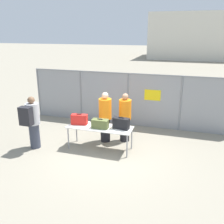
{
  "coord_description": "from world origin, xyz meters",
  "views": [
    {
      "loc": [
        2.2,
        -6.51,
        3.52
      ],
      "look_at": [
        -0.09,
        0.76,
        1.05
      ],
      "focal_mm": 40.0,
      "sensor_mm": 36.0,
      "label": 1
    }
  ],
  "objects": [
    {
      "name": "suitcase_black",
      "position": [
        0.37,
        0.2,
        0.91
      ],
      "size": [
        0.51,
        0.26,
        0.36
      ],
      "color": "black",
      "rests_on": "inspection_table"
    },
    {
      "name": "ground_plane",
      "position": [
        0.0,
        0.0,
        0.0
      ],
      "size": [
        120.0,
        120.0,
        0.0
      ],
      "primitive_type": "plane",
      "color": "gray"
    },
    {
      "name": "suitcase_red",
      "position": [
        -0.98,
        0.18,
        0.9
      ],
      "size": [
        0.53,
        0.28,
        0.34
      ],
      "color": "red",
      "rests_on": "inspection_table"
    },
    {
      "name": "fence_section",
      "position": [
        0.01,
        2.51,
        1.07
      ],
      "size": [
        7.94,
        0.07,
        2.05
      ],
      "color": "gray",
      "rests_on": "ground_plane"
    },
    {
      "name": "utility_trailer",
      "position": [
        0.49,
        4.08,
        0.4
      ],
      "size": [
        3.92,
        2.3,
        0.67
      ],
      "color": "#4C6B47",
      "rests_on": "ground_plane"
    },
    {
      "name": "distant_hangar",
      "position": [
        3.97,
        30.75,
        2.91
      ],
      "size": [
        14.79,
        9.01,
        5.82
      ],
      "color": "beige",
      "rests_on": "ground_plane"
    },
    {
      "name": "security_worker_near",
      "position": [
        -0.32,
        0.77,
        0.87
      ],
      "size": [
        0.42,
        0.42,
        1.68
      ],
      "rotation": [
        0.0,
        0.0,
        3.32
      ],
      "color": "black",
      "rests_on": "ground_plane"
    },
    {
      "name": "suitcase_olive",
      "position": [
        -0.24,
        0.06,
        0.88
      ],
      "size": [
        0.5,
        0.26,
        0.3
      ],
      "color": "#566033",
      "rests_on": "inspection_table"
    },
    {
      "name": "security_worker_far",
      "position": [
        0.29,
        0.99,
        0.84
      ],
      "size": [
        0.4,
        0.4,
        1.63
      ],
      "rotation": [
        0.0,
        0.0,
        3.39
      ],
      "color": "black",
      "rests_on": "ground_plane"
    },
    {
      "name": "inspection_table",
      "position": [
        -0.29,
        0.16,
        0.69
      ],
      "size": [
        2.0,
        0.71,
        0.74
      ],
      "color": "silver",
      "rests_on": "ground_plane"
    },
    {
      "name": "traveler_hooded",
      "position": [
        -2.29,
        -0.42,
        0.92
      ],
      "size": [
        0.41,
        0.64,
        1.66
      ],
      "rotation": [
        0.0,
        0.0,
        -0.13
      ],
      "color": "#383D4C",
      "rests_on": "ground_plane"
    }
  ]
}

